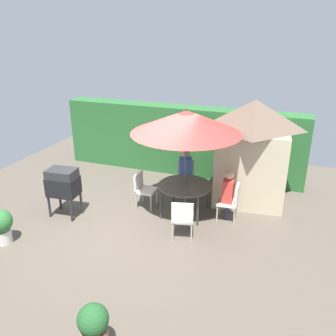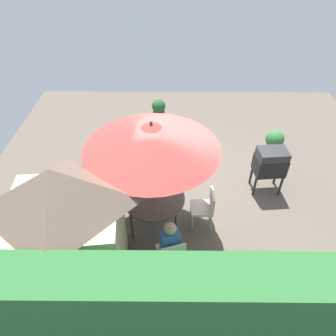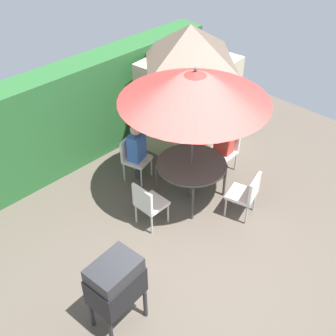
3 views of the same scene
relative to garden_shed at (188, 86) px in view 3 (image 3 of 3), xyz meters
The scene contains 12 objects.
ground_plane 3.51m from the garden_shed, 135.22° to the right, with size 11.00×11.00×0.00m, color brown.
hedge_backdrop 2.62m from the garden_shed, 151.97° to the left, with size 7.43×0.66×2.08m.
garden_shed is the anchor object (origin of this frame).
patio_table 1.99m from the garden_shed, 135.44° to the right, with size 1.29×1.29×0.77m.
patio_umbrella 2.11m from the garden_shed, 135.44° to the right, with size 2.53×2.53×2.63m.
bbq_grill 4.73m from the garden_shed, 149.12° to the right, with size 0.74×0.56×1.20m.
chair_near_shed 1.53m from the garden_shed, 100.16° to the right, with size 0.49×0.49×0.90m.
chair_far_side 1.91m from the garden_shed, behind, with size 0.58×0.58×0.90m.
chair_toward_hedge 2.91m from the garden_shed, 151.47° to the right, with size 0.47×0.46×0.90m.
chair_toward_house 2.74m from the garden_shed, 113.97° to the right, with size 0.57×0.57×0.90m.
person_in_red 1.42m from the garden_shed, 103.83° to the right, with size 0.26×0.35×1.26m.
person_in_blue 1.79m from the garden_shed, behind, with size 0.40×0.33×1.26m.
Camera 3 is at (-3.68, -3.01, 5.37)m, focal length 44.80 mm.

